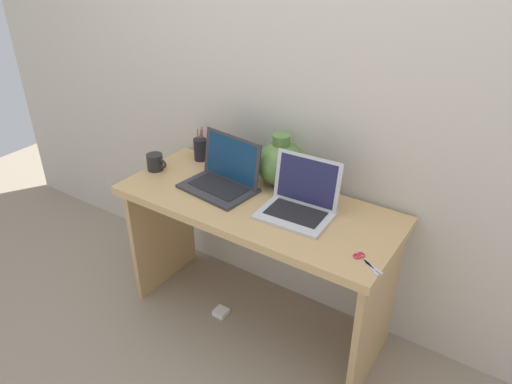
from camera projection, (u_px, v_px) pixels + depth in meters
The scene contains 10 objects.
ground_plane at pixel (256, 318), 2.59m from camera, with size 6.00×6.00×0.00m, color gray.
back_wall at pixel (294, 84), 2.22m from camera, with size 4.40×0.04×2.40m, color beige.
desk at pixel (256, 231), 2.31m from camera, with size 1.33×0.55×0.73m.
laptop_left at pixel (224, 174), 2.32m from camera, with size 0.37×0.28×0.24m.
laptop_right at pixel (301, 199), 2.12m from camera, with size 0.32×0.26×0.24m.
green_vase at pixel (281, 163), 2.33m from camera, with size 0.24×0.24×0.25m.
coffee_mug at pixel (155, 162), 2.49m from camera, with size 0.12×0.08×0.09m.
pen_cup at pixel (200, 149), 2.58m from camera, with size 0.07×0.07×0.19m.
scissors at pixel (363, 260), 1.84m from camera, with size 0.14×0.10×0.01m.
power_brick at pixel (221, 312), 2.60m from camera, with size 0.07×0.07×0.03m, color white.
Camera 1 is at (1.06, -1.59, 1.87)m, focal length 33.91 mm.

